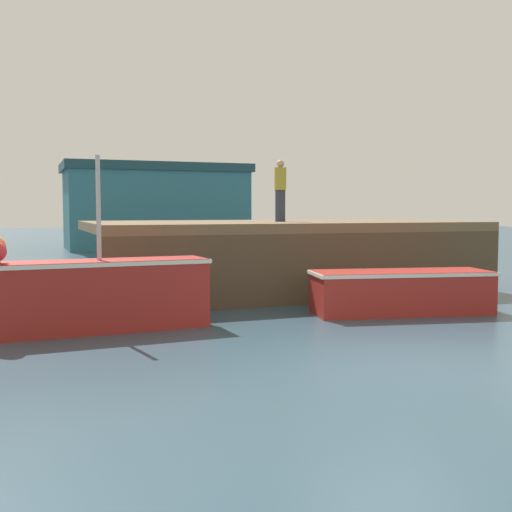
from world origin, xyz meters
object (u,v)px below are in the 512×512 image
fishing_boat_near_left (95,292)px  dockworker (280,191)px  fishing_boat_near_right (401,291)px  rowboat (401,302)px

fishing_boat_near_left → dockworker: bearing=36.7°
fishing_boat_near_left → dockworker: 7.33m
fishing_boat_near_right → dockworker: 5.20m
fishing_boat_near_left → rowboat: bearing=0.4°
rowboat → dockworker: 5.12m
fishing_boat_near_right → rowboat: bearing=56.3°
fishing_boat_near_left → fishing_boat_near_right: (6.72, -0.30, -0.25)m
dockworker → fishing_boat_near_left: bearing=-143.3°
rowboat → dockworker: (-1.33, 4.15, 2.69)m
fishing_boat_near_right → rowboat: size_ratio=2.41×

